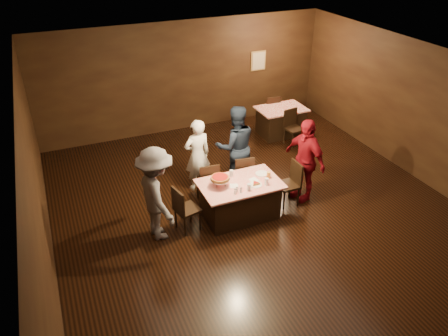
% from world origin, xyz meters
% --- Properties ---
extents(room, '(10.00, 10.04, 3.02)m').
position_xyz_m(room, '(0.00, 0.01, 2.14)').
color(room, black).
rests_on(room, ground).
extents(main_table, '(1.60, 1.00, 0.77)m').
position_xyz_m(main_table, '(-0.41, 0.55, 0.39)').
color(main_table, red).
rests_on(main_table, ground).
extents(back_table, '(1.30, 0.90, 0.77)m').
position_xyz_m(back_table, '(2.24, 3.57, 0.39)').
color(back_table, '#B7170C').
rests_on(back_table, ground).
extents(chair_far_left, '(0.45, 0.45, 0.95)m').
position_xyz_m(chair_far_left, '(-0.81, 1.30, 0.47)').
color(chair_far_left, black).
rests_on(chair_far_left, ground).
extents(chair_far_right, '(0.47, 0.47, 0.95)m').
position_xyz_m(chair_far_right, '(-0.01, 1.30, 0.47)').
color(chair_far_right, black).
rests_on(chair_far_right, ground).
extents(chair_end_left, '(0.50, 0.50, 0.95)m').
position_xyz_m(chair_end_left, '(-1.51, 0.55, 0.47)').
color(chair_end_left, black).
rests_on(chair_end_left, ground).
extents(chair_end_right, '(0.43, 0.43, 0.95)m').
position_xyz_m(chair_end_right, '(0.69, 0.55, 0.47)').
color(chair_end_right, black).
rests_on(chair_end_right, ground).
extents(chair_back_near, '(0.48, 0.48, 0.95)m').
position_xyz_m(chair_back_near, '(2.24, 2.87, 0.47)').
color(chair_back_near, black).
rests_on(chair_back_near, ground).
extents(chair_back_far, '(0.45, 0.45, 0.95)m').
position_xyz_m(chair_back_far, '(2.24, 4.17, 0.47)').
color(chair_back_far, black).
rests_on(chair_back_far, ground).
extents(diner_white_jacket, '(0.64, 0.46, 1.65)m').
position_xyz_m(diner_white_jacket, '(-0.82, 1.85, 0.83)').
color(diner_white_jacket, white).
rests_on(diner_white_jacket, ground).
extents(diner_navy_hoodie, '(1.00, 0.83, 1.87)m').
position_xyz_m(diner_navy_hoodie, '(0.02, 1.72, 0.94)').
color(diner_navy_hoodie, '#161F30').
rests_on(diner_navy_hoodie, ground).
extents(diner_grey_knit, '(0.80, 1.26, 1.85)m').
position_xyz_m(diner_grey_knit, '(-2.07, 0.57, 0.92)').
color(diner_grey_knit, slate).
rests_on(diner_grey_knit, ground).
extents(diner_red_shirt, '(0.66, 1.14, 1.82)m').
position_xyz_m(diner_red_shirt, '(1.10, 0.64, 0.91)').
color(diner_red_shirt, maroon).
rests_on(diner_red_shirt, ground).
extents(pizza_stand, '(0.38, 0.38, 0.22)m').
position_xyz_m(pizza_stand, '(-0.81, 0.60, 0.95)').
color(pizza_stand, black).
rests_on(pizza_stand, main_table).
extents(plate_with_slice, '(0.25, 0.25, 0.06)m').
position_xyz_m(plate_with_slice, '(-0.16, 0.37, 0.80)').
color(plate_with_slice, white).
rests_on(plate_with_slice, main_table).
extents(plate_empty, '(0.25, 0.25, 0.01)m').
position_xyz_m(plate_empty, '(0.14, 0.70, 0.78)').
color(plate_empty, white).
rests_on(plate_empty, main_table).
extents(glass_front_left, '(0.08, 0.08, 0.14)m').
position_xyz_m(glass_front_left, '(-0.36, 0.25, 0.84)').
color(glass_front_left, silver).
rests_on(glass_front_left, main_table).
extents(glass_front_right, '(0.08, 0.08, 0.14)m').
position_xyz_m(glass_front_right, '(0.04, 0.30, 0.84)').
color(glass_front_right, silver).
rests_on(glass_front_right, main_table).
extents(glass_amber, '(0.08, 0.08, 0.14)m').
position_xyz_m(glass_amber, '(0.19, 0.50, 0.84)').
color(glass_amber, '#BF7F26').
rests_on(glass_amber, main_table).
extents(glass_back, '(0.08, 0.08, 0.14)m').
position_xyz_m(glass_back, '(-0.46, 0.85, 0.84)').
color(glass_back, silver).
rests_on(glass_back, main_table).
extents(condiments, '(0.17, 0.10, 0.09)m').
position_xyz_m(condiments, '(-0.59, 0.26, 0.82)').
color(condiments, silver).
rests_on(condiments, main_table).
extents(napkin_center, '(0.19, 0.19, 0.01)m').
position_xyz_m(napkin_center, '(-0.11, 0.55, 0.77)').
color(napkin_center, white).
rests_on(napkin_center, main_table).
extents(napkin_left, '(0.21, 0.21, 0.01)m').
position_xyz_m(napkin_left, '(-0.56, 0.50, 0.77)').
color(napkin_left, white).
rests_on(napkin_left, main_table).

